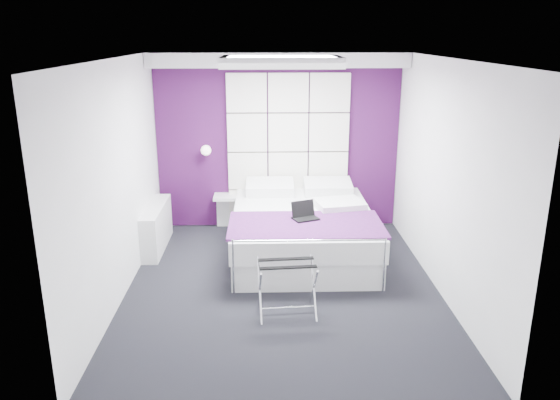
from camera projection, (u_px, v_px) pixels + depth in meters
name	position (u px, v px, depth m)	size (l,w,h in m)	color
floor	(283.00, 288.00, 6.38)	(4.40, 4.40, 0.00)	black
ceiling	(283.00, 59.00, 5.61)	(4.40, 4.40, 0.00)	white
wall_back	(278.00, 142.00, 8.10)	(3.60, 3.60, 0.00)	silver
wall_left	(118.00, 182.00, 5.95)	(4.40, 4.40, 0.00)	silver
wall_right	(445.00, 179.00, 6.04)	(4.40, 4.40, 0.00)	silver
accent_wall	(278.00, 142.00, 8.09)	(3.58, 0.02, 2.58)	#390D3B
soffit	(278.00, 60.00, 7.50)	(3.58, 0.50, 0.20)	silver
headboard	(288.00, 151.00, 8.08)	(1.80, 0.08, 2.30)	white
skylight	(281.00, 61.00, 6.20)	(1.36, 0.86, 0.12)	white
wall_lamp	(206.00, 150.00, 7.96)	(0.15, 0.15, 0.15)	white
radiator	(157.00, 227.00, 7.48)	(0.22, 1.20, 0.60)	silver
bed	(302.00, 231.00, 7.25)	(1.87, 2.27, 0.79)	silver
nightstand	(228.00, 197.00, 8.14)	(0.42, 0.33, 0.05)	silver
luggage_rack	(287.00, 288.00, 5.72)	(0.59, 0.44, 0.58)	silver
laptop	(305.00, 214.00, 6.79)	(0.30, 0.22, 0.22)	black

